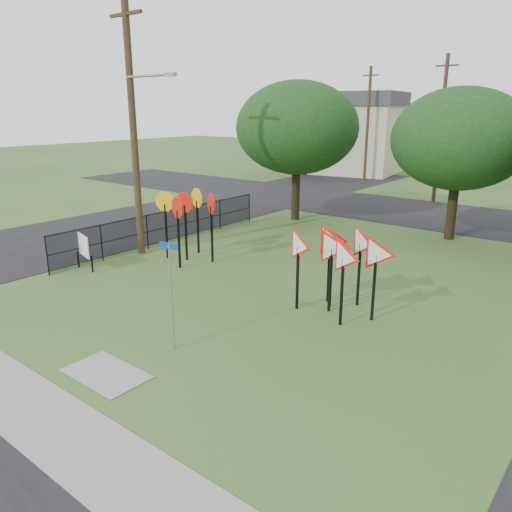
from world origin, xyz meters
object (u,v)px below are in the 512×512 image
at_px(stop_sign_cluster, 187,210).
at_px(yield_sign_cluster, 338,251).
at_px(street_name_sign, 171,289).
at_px(info_board, 83,247).

distance_m(stop_sign_cluster, yield_sign_cluster, 7.31).
xyz_separation_m(street_name_sign, yield_sign_cluster, (1.96, 4.73, 0.27)).
bearing_deg(yield_sign_cluster, stop_sign_cluster, 172.94).
relative_size(street_name_sign, info_board, 2.04).
height_order(street_name_sign, stop_sign_cluster, street_name_sign).
height_order(yield_sign_cluster, info_board, yield_sign_cluster).
height_order(stop_sign_cluster, info_board, stop_sign_cluster).
xyz_separation_m(stop_sign_cluster, info_board, (-2.11, -3.36, -1.11)).
xyz_separation_m(street_name_sign, info_board, (-7.41, 2.27, -0.70)).
bearing_deg(street_name_sign, yield_sign_cluster, 67.55).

